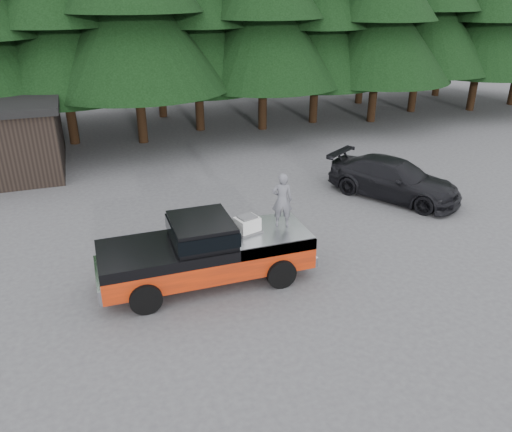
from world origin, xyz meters
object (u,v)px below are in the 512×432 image
object	(u,v)px
air_compressor	(247,225)
man_on_bed	(282,200)
pickup_truck	(207,260)
parked_car	(394,179)

from	to	relation	value
air_compressor	man_on_bed	distance (m)	1.23
air_compressor	man_on_bed	size ratio (longest dim) A/B	0.39
pickup_truck	man_on_bed	xyz separation A→B (m)	(2.29, 0.10, 1.47)
air_compressor	pickup_truck	bearing A→B (deg)	164.30
man_on_bed	parked_car	world-z (taller)	man_on_bed
pickup_truck	man_on_bed	bearing A→B (deg)	2.41
man_on_bed	parked_car	size ratio (longest dim) A/B	0.31
pickup_truck	parked_car	size ratio (longest dim) A/B	1.15
pickup_truck	parked_car	bearing A→B (deg)	23.18
pickup_truck	air_compressor	distance (m)	1.50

